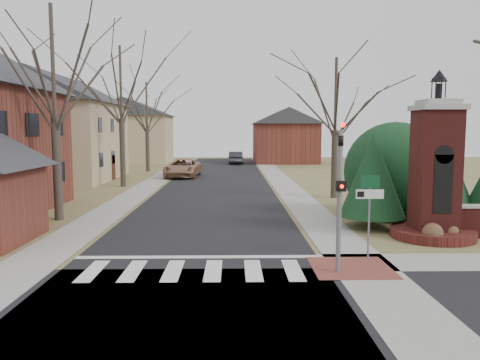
{
  "coord_description": "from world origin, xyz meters",
  "views": [
    {
      "loc": [
        1.19,
        -12.84,
        4.2
      ],
      "look_at": [
        1.48,
        6.0,
        2.19
      ],
      "focal_mm": 35.0,
      "sensor_mm": 36.0,
      "label": 1
    }
  ],
  "objects_px": {
    "brick_gate_monument": "(435,183)",
    "pickup_truck": "(183,168)",
    "distant_car": "(236,158)",
    "sign_post": "(369,200)",
    "traffic_signal_pole": "(340,186)"
  },
  "relations": [
    {
      "from": "brick_gate_monument",
      "to": "pickup_truck",
      "type": "height_order",
      "value": "brick_gate_monument"
    },
    {
      "from": "brick_gate_monument",
      "to": "distant_car",
      "type": "distance_m",
      "value": 41.3
    },
    {
      "from": "sign_post",
      "to": "brick_gate_monument",
      "type": "height_order",
      "value": "brick_gate_monument"
    },
    {
      "from": "traffic_signal_pole",
      "to": "brick_gate_monument",
      "type": "bearing_deg",
      "value": 43.24
    },
    {
      "from": "traffic_signal_pole",
      "to": "pickup_truck",
      "type": "distance_m",
      "value": 29.57
    },
    {
      "from": "sign_post",
      "to": "brick_gate_monument",
      "type": "xyz_separation_m",
      "value": [
        3.41,
        3.01,
        0.22
      ]
    },
    {
      "from": "traffic_signal_pole",
      "to": "pickup_truck",
      "type": "height_order",
      "value": "traffic_signal_pole"
    },
    {
      "from": "traffic_signal_pole",
      "to": "pickup_truck",
      "type": "relative_size",
      "value": 0.77
    },
    {
      "from": "distant_car",
      "to": "traffic_signal_pole",
      "type": "bearing_deg",
      "value": 95.84
    },
    {
      "from": "sign_post",
      "to": "distant_car",
      "type": "distance_m",
      "value": 43.82
    },
    {
      "from": "brick_gate_monument",
      "to": "traffic_signal_pole",
      "type": "bearing_deg",
      "value": -136.76
    },
    {
      "from": "traffic_signal_pole",
      "to": "sign_post",
      "type": "bearing_deg",
      "value": 47.57
    },
    {
      "from": "distant_car",
      "to": "sign_post",
      "type": "bearing_deg",
      "value": 97.64
    },
    {
      "from": "traffic_signal_pole",
      "to": "sign_post",
      "type": "distance_m",
      "value": 2.02
    },
    {
      "from": "brick_gate_monument",
      "to": "distant_car",
      "type": "height_order",
      "value": "brick_gate_monument"
    }
  ]
}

